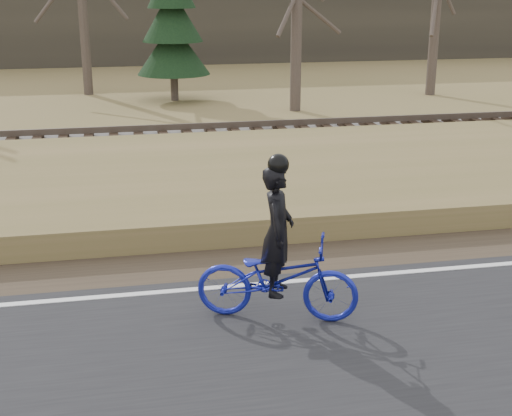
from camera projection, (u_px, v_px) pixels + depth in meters
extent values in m
cube|color=olive|center=(497.00, 178.00, 14.86)|extent=(120.00, 5.00, 0.44)
cube|color=slate|center=(422.00, 140.00, 18.41)|extent=(120.00, 3.00, 0.45)
cube|color=black|center=(422.00, 128.00, 18.32)|extent=(120.00, 2.40, 0.14)
cube|color=brown|center=(435.00, 128.00, 17.60)|extent=(120.00, 0.07, 0.15)
cube|color=brown|center=(412.00, 118.00, 18.94)|extent=(120.00, 0.07, 0.15)
cube|color=#383328|center=(255.00, 3.00, 38.09)|extent=(120.00, 4.00, 6.00)
imported|color=#151C94|center=(277.00, 279.00, 8.93)|extent=(2.16, 1.34, 1.07)
imported|color=black|center=(278.00, 231.00, 8.73)|extent=(0.57, 0.69, 1.64)
sphere|color=black|center=(278.00, 164.00, 8.48)|extent=(0.26, 0.26, 0.26)
cylinder|color=#51443B|center=(174.00, 83.00, 25.64)|extent=(0.28, 0.28, 1.25)
cone|color=black|center=(173.00, 48.00, 25.26)|extent=(2.60, 2.60, 1.82)
cone|color=black|center=(172.00, 15.00, 24.91)|extent=(2.15, 2.15, 1.82)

